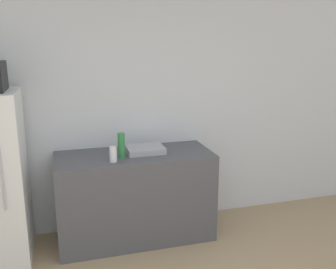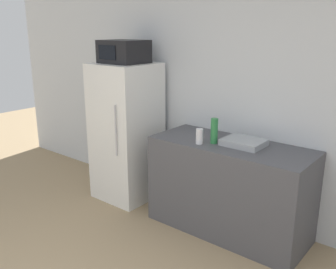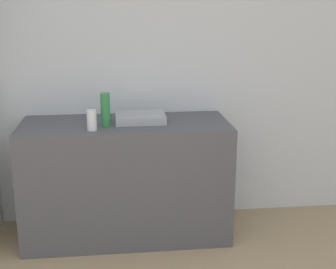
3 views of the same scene
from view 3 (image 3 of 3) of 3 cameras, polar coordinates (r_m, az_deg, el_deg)
name	(u,v)px [view 3 (image 3 of 3)]	position (r m, az deg, el deg)	size (l,w,h in m)	color
wall_back	(137,65)	(3.81, -3.78, 8.50)	(8.00, 0.06, 2.60)	silver
counter	(126,180)	(3.66, -5.10, -5.50)	(1.56, 0.65, 0.91)	#4C4C51
sink_basin	(140,118)	(3.55, -3.39, 2.08)	(0.37, 0.30, 0.06)	#9EA3A8
bottle_tall	(105,110)	(3.41, -7.64, 3.00)	(0.07, 0.07, 0.24)	#2D7F42
bottle_short	(92,120)	(3.32, -9.28, 1.75)	(0.07, 0.07, 0.15)	silver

